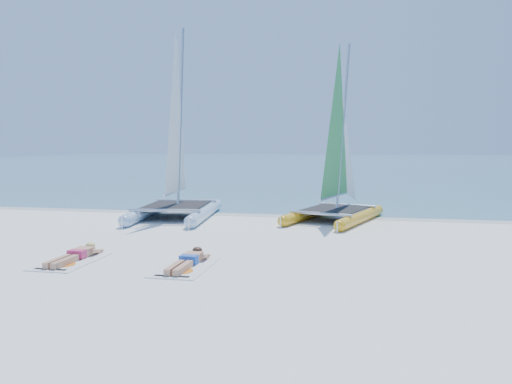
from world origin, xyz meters
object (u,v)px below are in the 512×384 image
(catamaran_blue, at_px, (176,158))
(catamaran_yellow, at_px, (340,162))
(sunbather_a, at_px, (76,255))
(towel_b, at_px, (185,267))
(towel_a, at_px, (71,261))
(sunbather_b, at_px, (188,260))

(catamaran_blue, height_order, catamaran_yellow, catamaran_blue)
(sunbather_a, distance_m, towel_b, 2.62)
(catamaran_blue, height_order, towel_b, catamaran_blue)
(catamaran_yellow, xyz_separation_m, sunbather_a, (-5.48, -7.39, -1.85))
(towel_b, bearing_deg, catamaran_blue, 111.77)
(towel_a, bearing_deg, sunbather_a, 90.00)
(catamaran_blue, xyz_separation_m, sunbather_a, (0.13, -6.66, -1.97))
(catamaran_blue, relative_size, catamaran_yellow, 1.12)
(towel_b, bearing_deg, sunbather_b, 90.00)
(catamaran_blue, distance_m, sunbather_a, 6.95)
(catamaran_blue, distance_m, towel_b, 7.68)
(sunbather_a, bearing_deg, catamaran_yellow, 53.47)
(towel_b, bearing_deg, catamaran_yellow, 69.33)
(towel_b, bearing_deg, sunbather_a, 175.60)
(towel_b, distance_m, sunbather_b, 0.22)
(catamaran_blue, xyz_separation_m, catamaran_yellow, (5.61, 0.73, -0.13))
(sunbather_b, bearing_deg, towel_a, -175.98)
(catamaran_yellow, height_order, sunbather_a, catamaran_yellow)
(towel_a, bearing_deg, catamaran_blue, 91.09)
(catamaran_yellow, distance_m, towel_b, 8.35)
(sunbather_a, bearing_deg, towel_b, -4.40)
(sunbather_a, height_order, sunbather_b, same)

